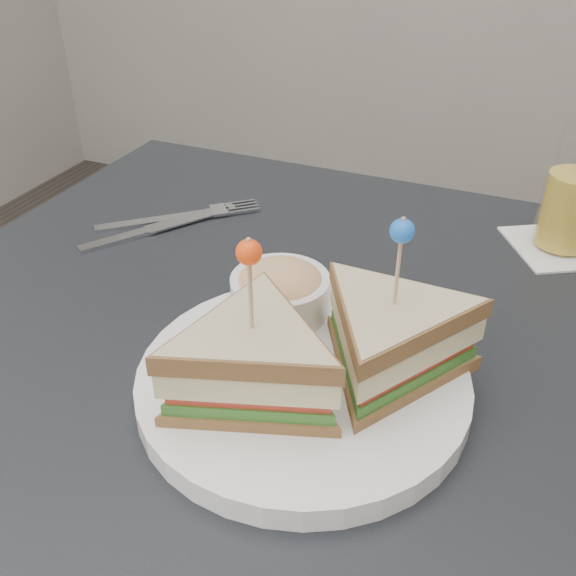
# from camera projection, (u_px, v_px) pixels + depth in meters

# --- Properties ---
(table) EXTENTS (0.80, 0.80, 0.75)m
(table) POSITION_uv_depth(u_px,v_px,m) (275.00, 394.00, 0.65)
(table) COLOR black
(table) RESTS_ON ground
(plate_meal) EXTENTS (0.34, 0.33, 0.16)m
(plate_meal) POSITION_uv_depth(u_px,v_px,m) (314.00, 350.00, 0.52)
(plate_meal) COLOR white
(plate_meal) RESTS_ON table
(cutlery_fork) EXTENTS (0.17, 0.15, 0.01)m
(cutlery_fork) POSITION_uv_depth(u_px,v_px,m) (187.00, 216.00, 0.82)
(cutlery_fork) COLOR silver
(cutlery_fork) RESTS_ON table
(cutlery_knife) EXTENTS (0.13, 0.18, 0.01)m
(cutlery_knife) POSITION_uv_depth(u_px,v_px,m) (154.00, 229.00, 0.78)
(cutlery_knife) COLOR silver
(cutlery_knife) RESTS_ON table
(drink_set) EXTENTS (0.15, 0.15, 0.14)m
(drink_set) POSITION_uv_depth(u_px,v_px,m) (572.00, 200.00, 0.72)
(drink_set) COLOR white
(drink_set) RESTS_ON table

